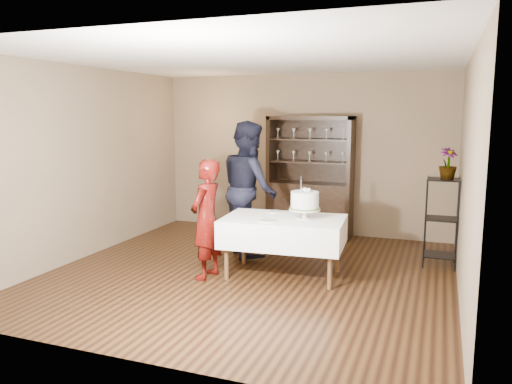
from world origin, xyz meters
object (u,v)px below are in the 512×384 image
cake_table (284,232)px  cake (305,202)px  potted_plant (448,164)px  plant_etagere (442,219)px  china_hutch (310,197)px  woman (206,219)px  man (249,188)px

cake_table → cake: (0.26, 0.05, 0.39)m
potted_plant → plant_etagere: bearing=129.4°
china_hutch → plant_etagere: bearing=-26.8°
woman → china_hutch: bearing=169.7°
plant_etagere → cake: size_ratio=2.25×
cake → woman: bearing=-158.5°
woman → cake: size_ratio=2.80×
china_hutch → man: size_ratio=1.03×
plant_etagere → cake_table: bearing=-148.6°
cake_table → woman: 0.98m
man → potted_plant: size_ratio=4.71×
woman → potted_plant: 3.21m
plant_etagere → china_hutch: bearing=153.2°
cake_table → plant_etagere: bearing=31.4°
china_hutch → cake: 2.21m
woman → cake: 1.24m
potted_plant → woman: bearing=-151.8°
china_hutch → plant_etagere: size_ratio=1.67×
woman → plant_etagere: bearing=123.2°
woman → cake: bearing=115.4°
plant_etagere → cake: cake is taller
china_hutch → potted_plant: bearing=-27.4°
potted_plant → man: bearing=-173.4°
man → cake: bearing=-163.0°
woman → potted_plant: potted_plant is taller
china_hutch → woman: china_hutch is taller
man → cake: (1.03, -0.73, -0.01)m
plant_etagere → potted_plant: bearing=-50.6°
china_hutch → cake_table: 2.20m
cake → potted_plant: bearing=32.4°
plant_etagere → woman: woman is taller
china_hutch → cake: bearing=-77.4°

